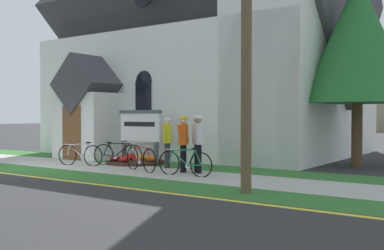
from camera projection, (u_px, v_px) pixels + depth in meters
ground at (116, 159)px, 18.44m from camera, size 140.00×140.00×0.00m
sidewalk_slab at (90, 166)px, 15.73m from camera, size 32.00×2.22×0.01m
grass_verge at (44, 172)px, 14.21m from camera, size 32.00×1.49×0.01m
church_lawn at (129, 161)px, 17.34m from camera, size 24.00×1.69×0.01m
curb_paint_stripe at (18, 175)px, 13.48m from camera, size 28.00×0.16×0.01m
church_building at (214, 46)px, 21.34m from camera, size 13.13×11.41×13.72m
church_sign at (140, 128)px, 16.76m from camera, size 2.03×0.24×1.91m
flower_bed at (135, 161)px, 16.58m from camera, size 2.08×2.08×0.34m
bicycle_orange at (141, 159)px, 14.37m from camera, size 1.71×0.64×0.82m
bicycle_black at (118, 154)px, 16.04m from camera, size 1.75×0.58×0.82m
bicycle_silver at (80, 155)px, 15.95m from camera, size 1.69×0.50×0.84m
bicycle_white at (185, 163)px, 13.24m from camera, size 1.79×0.15×0.83m
cyclist_in_yellow_jersey at (167, 138)px, 15.22m from camera, size 0.39×0.71×1.66m
cyclist_in_white_jersey at (183, 139)px, 14.00m from camera, size 0.37×0.78×1.70m
cyclist_in_orange_jersey at (198, 139)px, 13.86m from camera, size 0.51×0.52×1.74m
roadside_conifer at (358, 40)px, 15.46m from camera, size 3.65×3.65×6.38m
distant_hill at (357, 126)px, 74.18m from camera, size 102.44×50.64×24.59m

